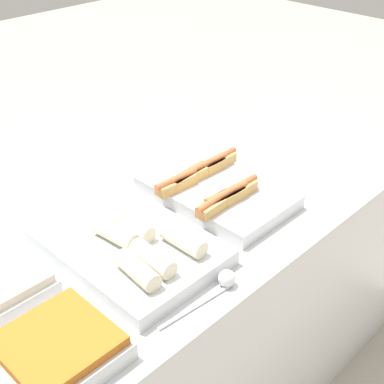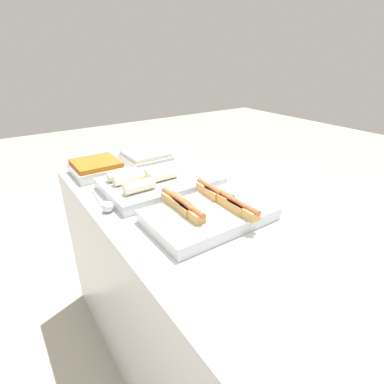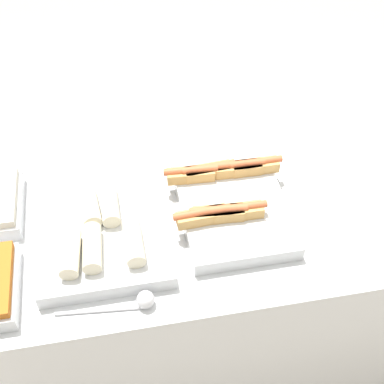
{
  "view_description": "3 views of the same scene",
  "coord_description": "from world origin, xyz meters",
  "views": [
    {
      "loc": [
        -1.13,
        -0.99,
        1.9
      ],
      "look_at": [
        -0.12,
        0.0,
        1.01
      ],
      "focal_mm": 50.0,
      "sensor_mm": 36.0,
      "label": 1
    },
    {
      "loc": [
        0.81,
        -0.64,
        1.54
      ],
      "look_at": [
        -0.12,
        0.0,
        1.01
      ],
      "focal_mm": 28.0,
      "sensor_mm": 36.0,
      "label": 2
    },
    {
      "loc": [
        -0.31,
        -1.06,
        2.16
      ],
      "look_at": [
        -0.12,
        0.0,
        1.01
      ],
      "focal_mm": 50.0,
      "sensor_mm": 36.0,
      "label": 3
    }
  ],
  "objects": [
    {
      "name": "ground_plane",
      "position": [
        0.0,
        0.0,
        0.0
      ],
      "size": [
        12.0,
        12.0,
        0.0
      ],
      "primitive_type": "plane",
      "color": "#ADA393"
    },
    {
      "name": "counter",
      "position": [
        0.0,
        0.0,
        0.46
      ],
      "size": [
        1.85,
        0.74,
        0.93
      ],
      "color": "silver",
      "rests_on": "ground_plane"
    },
    {
      "name": "tray_hotdogs",
      "position": [
        -0.01,
        0.0,
        0.96
      ],
      "size": [
        0.37,
        0.48,
        0.1
      ],
      "color": "silver",
      "rests_on": "counter"
    },
    {
      "name": "tray_wraps",
      "position": [
        -0.39,
        -0.01,
        0.96
      ],
      "size": [
        0.37,
        0.54,
        0.1
      ],
      "color": "silver",
      "rests_on": "counter"
    },
    {
      "name": "serving_spoon_near",
      "position": [
        -0.32,
        -0.3,
        0.95
      ],
      "size": [
        0.26,
        0.05,
        0.05
      ],
      "color": "silver",
      "rests_on": "counter"
    }
  ]
}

